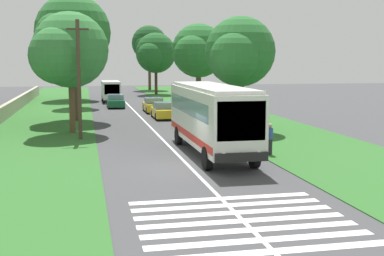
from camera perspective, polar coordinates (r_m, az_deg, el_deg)
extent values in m
plane|color=#424244|center=(24.49, -0.17, -4.42)|extent=(160.00, 160.00, 0.00)
cube|color=#2D6628|center=(38.95, -16.66, -0.23)|extent=(120.00, 8.00, 0.04)
cube|color=#2D6628|center=(40.93, 6.86, 0.39)|extent=(120.00, 8.00, 0.04)
cube|color=silver|center=(39.10, -4.60, 0.07)|extent=(110.00, 0.16, 0.01)
cube|color=silver|center=(27.67, 2.13, 1.36)|extent=(11.00, 2.50, 2.90)
cube|color=slate|center=(27.91, 1.99, 2.49)|extent=(9.68, 2.54, 0.85)
cube|color=slate|center=(22.40, 5.49, 0.77)|extent=(0.08, 2.20, 1.74)
cube|color=red|center=(27.80, 2.12, -0.69)|extent=(10.78, 2.53, 0.36)
cube|color=silver|center=(27.55, 2.15, 4.55)|extent=(10.56, 2.30, 0.18)
cube|color=black|center=(22.53, 5.53, -3.25)|extent=(0.16, 2.40, 0.40)
sphere|color=#F2EDCC|center=(22.34, 3.52, -2.99)|extent=(0.24, 0.24, 0.24)
sphere|color=#F2EDCC|center=(22.81, 7.43, -2.82)|extent=(0.24, 0.24, 0.24)
cylinder|color=black|center=(23.88, 1.68, -3.39)|extent=(1.10, 0.32, 1.10)
cylinder|color=black|center=(31.02, -1.50, -0.85)|extent=(1.10, 0.32, 1.10)
cylinder|color=black|center=(24.51, 6.93, -3.16)|extent=(1.10, 0.32, 1.10)
cylinder|color=black|center=(31.51, 2.62, -0.72)|extent=(1.10, 0.32, 1.10)
cube|color=silver|center=(14.29, 9.02, -13.36)|extent=(0.45, 6.80, 0.01)
cube|color=silver|center=(15.08, 7.78, -12.20)|extent=(0.45, 6.80, 0.01)
cube|color=silver|center=(15.88, 6.67, -11.14)|extent=(0.45, 6.80, 0.01)
cube|color=silver|center=(16.69, 5.68, -10.19)|extent=(0.45, 6.80, 0.01)
cube|color=silver|center=(17.51, 4.79, -9.33)|extent=(0.45, 6.80, 0.01)
cube|color=silver|center=(18.34, 3.98, -8.54)|extent=(0.45, 6.80, 0.01)
cube|color=silver|center=(19.18, 3.24, -7.81)|extent=(0.45, 6.80, 0.01)
cube|color=gold|center=(45.11, -3.21, 1.74)|extent=(4.30, 1.75, 0.70)
cube|color=slate|center=(44.95, -3.19, 2.52)|extent=(2.00, 1.61, 0.55)
cylinder|color=black|center=(43.69, -3.95, 1.28)|extent=(0.64, 0.22, 0.64)
cylinder|color=black|center=(46.35, -4.41, 1.63)|extent=(0.64, 0.22, 0.64)
cylinder|color=black|center=(43.93, -1.94, 1.32)|extent=(0.64, 0.22, 0.64)
cylinder|color=black|center=(46.58, -2.51, 1.68)|extent=(0.64, 0.22, 0.64)
cube|color=gold|center=(50.59, -4.28, 2.36)|extent=(4.30, 1.75, 0.70)
cube|color=slate|center=(50.44, -4.27, 3.06)|extent=(2.00, 1.61, 0.55)
cylinder|color=black|center=(49.18, -4.97, 1.97)|extent=(0.64, 0.22, 0.64)
cylinder|color=black|center=(51.85, -5.33, 2.25)|extent=(0.64, 0.22, 0.64)
cylinder|color=black|center=(49.39, -3.18, 2.01)|extent=(0.64, 0.22, 0.64)
cylinder|color=black|center=(52.05, -3.62, 2.29)|extent=(0.64, 0.22, 0.64)
cube|color=#145933|center=(55.94, -8.47, 2.80)|extent=(4.30, 1.75, 0.70)
cube|color=slate|center=(55.79, -8.48, 3.43)|extent=(2.00, 1.61, 0.55)
cylinder|color=black|center=(54.57, -9.20, 2.45)|extent=(0.64, 0.22, 0.64)
cylinder|color=black|center=(57.26, -9.33, 2.68)|extent=(0.64, 0.22, 0.64)
cylinder|color=black|center=(54.66, -7.57, 2.49)|extent=(0.64, 0.22, 0.64)
cylinder|color=black|center=(57.35, -7.77, 2.72)|extent=(0.64, 0.22, 0.64)
cube|color=silver|center=(63.70, -8.99, 4.22)|extent=(6.00, 2.10, 2.10)
cube|color=slate|center=(63.88, -9.01, 4.57)|extent=(5.04, 2.13, 0.70)
cube|color=slate|center=(60.73, -8.85, 4.26)|extent=(0.06, 1.76, 1.18)
cylinder|color=black|center=(61.84, -9.76, 3.08)|extent=(0.76, 0.24, 0.76)
cylinder|color=black|center=(65.63, -9.88, 3.33)|extent=(0.76, 0.24, 0.76)
cylinder|color=black|center=(61.93, -8.00, 3.12)|extent=(0.76, 0.24, 0.76)
cylinder|color=black|center=(65.72, -8.23, 3.37)|extent=(0.76, 0.24, 0.76)
cylinder|color=brown|center=(67.35, -13.02, 5.30)|extent=(0.60, 0.60, 5.26)
sphere|color=#1E5623|center=(67.34, -13.13, 9.14)|extent=(6.85, 6.85, 6.85)
sphere|color=#1E5623|center=(69.38, -13.08, 8.67)|extent=(4.79, 4.79, 4.79)
sphere|color=#1E5623|center=(65.64, -14.06, 8.71)|extent=(4.82, 4.82, 4.82)
cylinder|color=#4C3826|center=(43.99, -12.90, 4.45)|extent=(0.49, 0.49, 5.61)
sphere|color=#286B2D|center=(43.99, -13.08, 10.32)|extent=(6.19, 6.19, 6.19)
sphere|color=#286B2D|center=(45.83, -13.01, 9.62)|extent=(3.95, 3.95, 3.95)
sphere|color=#286B2D|center=(42.45, -14.37, 9.76)|extent=(4.06, 4.06, 4.06)
cylinder|color=brown|center=(36.56, -13.18, 2.82)|extent=(0.40, 0.40, 4.30)
sphere|color=#337A38|center=(36.45, -13.35, 8.44)|extent=(5.20, 5.20, 5.20)
sphere|color=#337A38|center=(38.00, -13.27, 7.81)|extent=(2.98, 2.98, 2.98)
sphere|color=#337A38|center=(35.17, -14.66, 7.80)|extent=(3.81, 3.81, 3.81)
cylinder|color=#4C3826|center=(57.06, -12.46, 5.65)|extent=(0.46, 0.46, 6.66)
sphere|color=#286B2D|center=(57.10, -12.59, 10.30)|extent=(4.73, 4.73, 4.73)
sphere|color=#286B2D|center=(58.51, -12.56, 9.89)|extent=(3.27, 3.27, 3.27)
sphere|color=#286B2D|center=(55.92, -13.33, 9.98)|extent=(3.33, 3.33, 3.33)
cylinder|color=#4C3826|center=(87.60, -4.73, 6.27)|extent=(0.47, 0.47, 6.25)
sphere|color=#19471E|center=(87.63, -4.76, 9.37)|extent=(5.86, 5.86, 5.86)
sphere|color=#19471E|center=(89.36, -4.90, 9.05)|extent=(3.44, 3.44, 3.44)
sphere|color=#19471E|center=(86.06, -5.23, 9.10)|extent=(3.32, 3.32, 3.32)
cylinder|color=brown|center=(45.43, 0.73, 4.07)|extent=(0.47, 0.47, 4.56)
sphere|color=#286B2D|center=(45.35, 0.73, 8.58)|extent=(4.71, 4.71, 4.71)
sphere|color=#286B2D|center=(46.73, 0.35, 8.12)|extent=(3.41, 3.41, 3.41)
sphere|color=#286B2D|center=(44.05, 0.16, 8.15)|extent=(3.40, 3.40, 3.40)
cylinder|color=#4C3826|center=(36.81, 5.31, 3.00)|extent=(0.59, 0.59, 4.28)
sphere|color=#286B2D|center=(36.70, 5.38, 8.45)|extent=(4.94, 4.94, 4.94)
sphere|color=#286B2D|center=(38.12, 4.71, 7.86)|extent=(3.24, 3.24, 3.24)
sphere|color=#286B2D|center=(35.30, 4.81, 7.89)|extent=(3.43, 3.43, 3.43)
cylinder|color=#3D2D1E|center=(76.24, -4.01, 5.41)|extent=(0.43, 0.43, 4.45)
sphere|color=#1E5623|center=(76.19, -4.04, 8.30)|extent=(5.89, 5.89, 5.89)
sphere|color=#1E5623|center=(77.94, -4.21, 7.96)|extent=(3.86, 3.86, 3.86)
sphere|color=#1E5623|center=(74.61, -4.56, 7.97)|extent=(4.01, 4.01, 4.01)
cylinder|color=#473828|center=(33.38, -12.43, 5.20)|extent=(0.24, 0.24, 7.55)
cube|color=#3D3326|center=(33.41, -12.58, 10.65)|extent=(0.12, 1.40, 0.12)
cube|color=#B2A893|center=(44.21, -20.55, 1.34)|extent=(70.00, 0.40, 1.25)
cylinder|color=#26262D|center=(27.82, 8.60, -2.08)|extent=(0.28, 0.28, 0.85)
cylinder|color=#334C99|center=(27.71, 8.63, -0.60)|extent=(0.34, 0.34, 0.60)
sphere|color=tan|center=(27.66, 8.65, 0.26)|extent=(0.24, 0.24, 0.24)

